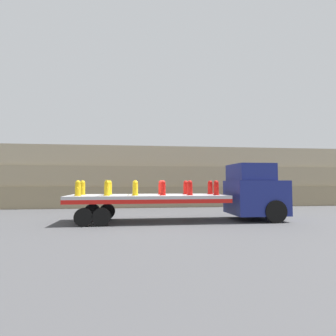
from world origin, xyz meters
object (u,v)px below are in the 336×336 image
object	(u,v)px
fire_hydrant_yellow_near_1	(107,188)
fire_hydrant_red_near_3	(163,188)
fire_hydrant_red_far_3	(161,188)
truck_cab	(256,192)
fire_hydrant_yellow_near_2	(135,188)
fire_hydrant_yellow_near_0	(78,188)
fire_hydrant_red_near_4	(190,188)
fire_hydrant_yellow_far_1	(109,188)
fire_hydrant_red_far_4	(186,188)
fire_hydrant_red_near_5	(216,188)
fire_hydrant_yellow_far_0	(83,188)
fire_hydrant_yellow_far_2	(135,188)
flatbed_trailer	(139,200)
fire_hydrant_red_far_5	(210,188)

from	to	relation	value
fire_hydrant_yellow_near_1	fire_hydrant_red_near_3	size ratio (longest dim) A/B	1.00
fire_hydrant_yellow_near_1	fire_hydrant_red_far_3	size ratio (longest dim) A/B	1.00
truck_cab	fire_hydrant_yellow_near_2	size ratio (longest dim) A/B	4.00
truck_cab	fire_hydrant_yellow_near_0	world-z (taller)	truck_cab
fire_hydrant_red_far_3	fire_hydrant_red_near_4	world-z (taller)	same
fire_hydrant_yellow_near_2	fire_hydrant_red_near_4	distance (m)	2.77
fire_hydrant_yellow_near_1	fire_hydrant_yellow_near_0	bearing A→B (deg)	180.00
fire_hydrant_yellow_far_1	fire_hydrant_red_far_4	distance (m)	4.16
fire_hydrant_red_near_4	fire_hydrant_red_near_5	distance (m)	1.39
fire_hydrant_yellow_far_0	fire_hydrant_yellow_near_2	world-z (taller)	same
fire_hydrant_yellow_near_2	fire_hydrant_red_far_4	world-z (taller)	same
fire_hydrant_yellow_near_2	fire_hydrant_yellow_far_2	bearing A→B (deg)	90.00
fire_hydrant_yellow_far_0	fire_hydrant_yellow_near_1	xyz separation A→B (m)	(1.39, -1.12, 0.00)
fire_hydrant_yellow_far_1	fire_hydrant_red_near_3	xyz separation A→B (m)	(2.77, -1.12, 0.00)
truck_cab	fire_hydrant_yellow_near_1	xyz separation A→B (m)	(-7.97, -0.56, 0.23)
flatbed_trailer	fire_hydrant_yellow_far_1	distance (m)	1.77
flatbed_trailer	fire_hydrant_red_near_4	distance (m)	2.73
fire_hydrant_yellow_far_2	fire_hydrant_red_far_3	world-z (taller)	same
fire_hydrant_yellow_far_2	fire_hydrant_red_far_4	distance (m)	2.77
fire_hydrant_yellow_near_0	fire_hydrant_yellow_near_2	bearing A→B (deg)	0.00
fire_hydrant_red_far_5	fire_hydrant_red_near_5	bearing A→B (deg)	-90.00
flatbed_trailer	fire_hydrant_red_near_5	distance (m)	4.07
fire_hydrant_yellow_near_1	fire_hydrant_red_near_3	xyz separation A→B (m)	(2.77, 0.00, 0.00)
fire_hydrant_red_far_3	fire_hydrant_yellow_near_0	bearing A→B (deg)	-164.97
truck_cab	fire_hydrant_yellow_far_2	distance (m)	6.61
fire_hydrant_yellow_far_2	fire_hydrant_red_far_3	distance (m)	1.39
fire_hydrant_yellow_far_0	fire_hydrant_red_far_3	world-z (taller)	same
truck_cab	fire_hydrant_yellow_near_2	bearing A→B (deg)	-175.15
fire_hydrant_yellow_far_1	fire_hydrant_yellow_near_0	bearing A→B (deg)	-141.14
fire_hydrant_red_near_4	fire_hydrant_yellow_far_1	bearing A→B (deg)	164.97
flatbed_trailer	fire_hydrant_yellow_far_2	distance (m)	0.86
truck_cab	fire_hydrant_yellow_far_2	world-z (taller)	truck_cab
fire_hydrant_yellow_near_1	fire_hydrant_red_far_3	distance (m)	2.99
fire_hydrant_yellow_far_1	fire_hydrant_red_far_4	size ratio (longest dim) A/B	1.00
fire_hydrant_yellow_far_1	truck_cab	bearing A→B (deg)	-4.01
flatbed_trailer	fire_hydrant_red_far_3	size ratio (longest dim) A/B	10.74
fire_hydrant_yellow_near_2	fire_hydrant_red_near_5	xyz separation A→B (m)	(4.16, 0.00, 0.00)
fire_hydrant_red_near_4	fire_hydrant_yellow_far_2	bearing A→B (deg)	158.06
fire_hydrant_yellow_far_0	fire_hydrant_red_far_4	xyz separation A→B (m)	(5.55, 0.00, 0.00)
fire_hydrant_red_near_5	fire_hydrant_yellow_near_1	bearing A→B (deg)	180.00
truck_cab	fire_hydrant_red_near_5	xyz separation A→B (m)	(-2.42, -0.56, 0.23)
fire_hydrant_yellow_near_0	fire_hydrant_yellow_far_2	world-z (taller)	same
fire_hydrant_yellow_near_0	flatbed_trailer	bearing A→B (deg)	10.72
fire_hydrant_yellow_far_2	truck_cab	bearing A→B (deg)	-4.85
fire_hydrant_yellow_far_1	fire_hydrant_red_far_3	size ratio (longest dim) A/B	1.00
fire_hydrant_red_near_4	fire_hydrant_red_far_4	size ratio (longest dim) A/B	1.00
fire_hydrant_yellow_near_1	fire_hydrant_red_far_4	bearing A→B (deg)	15.03
truck_cab	fire_hydrant_red_near_4	distance (m)	3.86
fire_hydrant_yellow_far_1	fire_hydrant_yellow_far_2	size ratio (longest dim) A/B	1.00
flatbed_trailer	fire_hydrant_yellow_near_0	size ratio (longest dim) A/B	10.74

